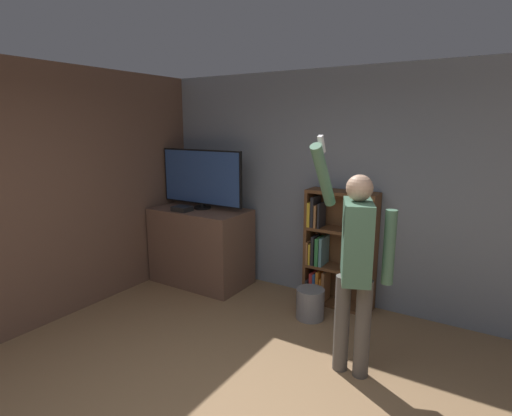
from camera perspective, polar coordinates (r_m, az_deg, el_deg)
name	(u,v)px	position (r m, az deg, el deg)	size (l,w,h in m)	color
wall_back	(361,190)	(4.65, 14.77, 2.46)	(7.19, 0.09, 2.70)	gray
wall_side_brick	(101,188)	(5.01, -21.23, 2.69)	(0.06, 4.42, 2.70)	brown
tv_ledge	(201,246)	(5.36, -7.82, -5.39)	(1.25, 0.71, 1.00)	brown
television	(201,178)	(5.20, -7.80, 4.23)	(1.24, 0.22, 0.77)	black
game_console	(182,209)	(5.15, -10.52, -0.10)	(0.23, 0.18, 0.06)	black
bookshelf	(333,252)	(4.73, 10.95, -6.13)	(0.80, 0.28, 1.36)	brown
person	(356,257)	(3.33, 14.04, -6.76)	(0.60, 0.58, 2.00)	#56514C
waste_bin	(310,304)	(4.51, 7.75, -13.37)	(0.30, 0.30, 0.33)	gray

